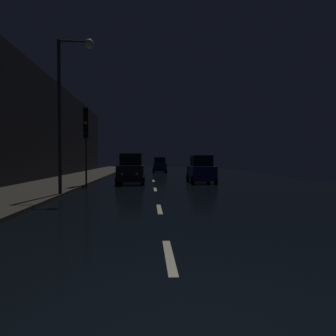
{
  "coord_description": "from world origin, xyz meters",
  "views": [
    {
      "loc": [
        -0.37,
        -3.0,
        1.8
      ],
      "look_at": [
        0.77,
        16.54,
        1.24
      ],
      "focal_mm": 35.22,
      "sensor_mm": 36.0,
      "label": 1
    }
  ],
  "objects_px": {
    "traffic_light_far_left": "(86,129)",
    "streetlamp_overhead": "(69,93)",
    "car_parked_right_far": "(201,170)",
    "car_approaching_headlights": "(131,170)",
    "car_distant_taillights": "(160,166)"
  },
  "relations": [
    {
      "from": "car_approaching_headlights",
      "to": "car_distant_taillights",
      "type": "height_order",
      "value": "car_approaching_headlights"
    },
    {
      "from": "car_approaching_headlights",
      "to": "traffic_light_far_left",
      "type": "bearing_deg",
      "value": -43.53
    },
    {
      "from": "traffic_light_far_left",
      "to": "car_parked_right_far",
      "type": "distance_m",
      "value": 8.98
    },
    {
      "from": "car_parked_right_far",
      "to": "car_distant_taillights",
      "type": "relative_size",
      "value": 1.04
    },
    {
      "from": "car_approaching_headlights",
      "to": "car_parked_right_far",
      "type": "distance_m",
      "value": 5.23
    },
    {
      "from": "streetlamp_overhead",
      "to": "car_approaching_headlights",
      "type": "relative_size",
      "value": 1.72
    },
    {
      "from": "traffic_light_far_left",
      "to": "car_approaching_headlights",
      "type": "relative_size",
      "value": 1.17
    },
    {
      "from": "car_approaching_headlights",
      "to": "car_distant_taillights",
      "type": "xyz_separation_m",
      "value": [
        2.68,
        18.24,
        -0.09
      ]
    },
    {
      "from": "car_parked_right_far",
      "to": "car_distant_taillights",
      "type": "bearing_deg",
      "value": 8.11
    },
    {
      "from": "traffic_light_far_left",
      "to": "car_parked_right_far",
      "type": "bearing_deg",
      "value": 106.4
    },
    {
      "from": "traffic_light_far_left",
      "to": "car_parked_right_far",
      "type": "xyz_separation_m",
      "value": [
        7.88,
        3.33,
        -2.71
      ]
    },
    {
      "from": "traffic_light_far_left",
      "to": "streetlamp_overhead",
      "type": "height_order",
      "value": "streetlamp_overhead"
    },
    {
      "from": "car_distant_taillights",
      "to": "car_parked_right_far",
      "type": "bearing_deg",
      "value": -171.89
    },
    {
      "from": "traffic_light_far_left",
      "to": "streetlamp_overhead",
      "type": "bearing_deg",
      "value": -3.9
    },
    {
      "from": "car_approaching_headlights",
      "to": "car_distant_taillights",
      "type": "relative_size",
      "value": 1.1
    }
  ]
}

